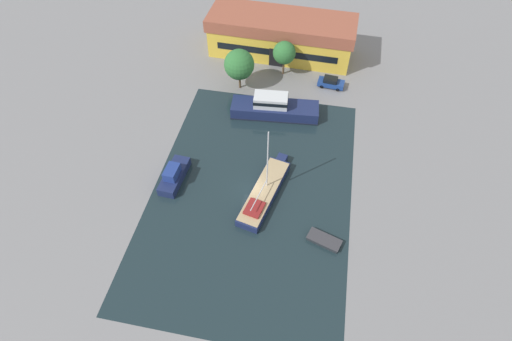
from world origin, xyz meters
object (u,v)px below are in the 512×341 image
at_px(sailboat_moored, 265,192).
at_px(cabin_boat, 174,175).
at_px(motor_cruiser, 274,108).
at_px(parked_car, 331,82).
at_px(small_dinghy, 324,240).
at_px(quay_tree_by_water, 284,53).
at_px(quay_tree_near_building, 239,65).
at_px(warehouse_building, 281,35).

bearing_deg(sailboat_moored, cabin_boat, -168.32).
bearing_deg(cabin_boat, motor_cruiser, 58.06).
height_order(parked_car, sailboat_moored, sailboat_moored).
relative_size(sailboat_moored, small_dinghy, 2.95).
relative_size(quay_tree_by_water, small_dinghy, 1.39).
bearing_deg(cabin_boat, parked_car, 54.91).
distance_m(motor_cruiser, small_dinghy, 22.68).
bearing_deg(small_dinghy, sailboat_moored, 74.41).
bearing_deg(sailboat_moored, quay_tree_near_building, 123.19).
xyz_separation_m(sailboat_moored, motor_cruiser, (-1.32, 15.24, 0.67)).
distance_m(quay_tree_by_water, cabin_boat, 27.67).
xyz_separation_m(quay_tree_near_building, sailboat_moored, (7.73, -20.59, -3.76)).
bearing_deg(cabin_boat, quay_tree_near_building, 81.60).
bearing_deg(parked_car, cabin_boat, -32.61).
height_order(sailboat_moored, cabin_boat, sailboat_moored).
distance_m(quay_tree_by_water, small_dinghy, 32.54).
bearing_deg(motor_cruiser, small_dinghy, -160.49).
xyz_separation_m(warehouse_building, small_dinghy, (10.84, -36.95, -3.12)).
bearing_deg(parked_car, quay_tree_near_building, -72.09).
distance_m(quay_tree_near_building, quay_tree_by_water, 8.04).
xyz_separation_m(parked_car, motor_cruiser, (-8.00, -8.37, 0.48)).
relative_size(warehouse_building, sailboat_moored, 2.00).
bearing_deg(warehouse_building, sailboat_moored, -82.82).
height_order(warehouse_building, cabin_boat, warehouse_building).
distance_m(quay_tree_near_building, small_dinghy, 30.67).
xyz_separation_m(quay_tree_near_building, motor_cruiser, (6.41, -5.35, -3.10)).
bearing_deg(warehouse_building, small_dinghy, -71.54).
xyz_separation_m(motor_cruiser, cabin_boat, (-10.74, -15.05, -0.40)).
height_order(quay_tree_near_building, parked_car, quay_tree_near_building).
relative_size(warehouse_building, quay_tree_near_building, 3.71).
xyz_separation_m(parked_car, cabin_boat, (-18.74, -23.42, 0.08)).
bearing_deg(small_dinghy, quay_tree_near_building, 49.52).
relative_size(quay_tree_by_water, cabin_boat, 0.93).
xyz_separation_m(quay_tree_by_water, parked_car, (8.07, -1.91, -3.24)).
bearing_deg(small_dinghy, motor_cruiser, 42.67).
xyz_separation_m(warehouse_building, cabin_boat, (-9.27, -31.36, -2.51)).
height_order(parked_car, cabin_boat, cabin_boat).
distance_m(quay_tree_near_building, motor_cruiser, 8.90).
height_order(motor_cruiser, small_dinghy, motor_cruiser).
bearing_deg(quay_tree_by_water, motor_cruiser, -89.62).
bearing_deg(quay_tree_by_water, parked_car, -13.32).
xyz_separation_m(parked_car, sailboat_moored, (-6.68, -23.61, -0.19)).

